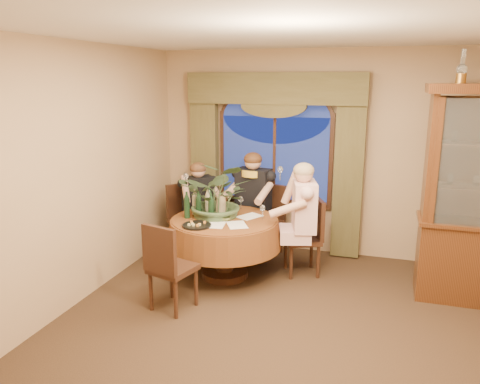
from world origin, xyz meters
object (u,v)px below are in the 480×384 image
(oil_lamp_left, at_px, (462,66))
(wine_bottle_2, at_px, (208,202))
(chair_front_left, at_px, (173,266))
(person_scarf, at_px, (253,204))
(olive_bowl, at_px, (225,219))
(person_pink, at_px, (304,221))
(stoneware_vase, at_px, (221,206))
(dining_table, at_px, (225,248))
(wine_bottle_1, at_px, (195,202))
(wine_bottle_5, at_px, (199,204))
(person_back, at_px, (198,208))
(chair_back_right, at_px, (265,221))
(wine_bottle_0, at_px, (210,200))
(wine_bottle_4, at_px, (187,205))
(wine_bottle_3, at_px, (211,207))
(chair_right, at_px, (302,237))
(centerpiece_plant, at_px, (219,169))
(chair_back, at_px, (187,220))

(oil_lamp_left, height_order, wine_bottle_2, oil_lamp_left)
(chair_front_left, bearing_deg, person_scarf, 93.04)
(wine_bottle_2, bearing_deg, olive_bowl, -28.91)
(person_pink, bearing_deg, stoneware_vase, 83.00)
(dining_table, bearing_deg, wine_bottle_1, 171.12)
(wine_bottle_2, relative_size, wine_bottle_5, 1.00)
(person_back, distance_m, olive_bowl, 1.02)
(wine_bottle_2, bearing_deg, chair_back_right, 56.76)
(wine_bottle_0, height_order, wine_bottle_4, same)
(oil_lamp_left, xyz_separation_m, wine_bottle_3, (-2.64, -0.32, -1.62))
(wine_bottle_4, bearing_deg, wine_bottle_2, 44.09)
(chair_right, xyz_separation_m, wine_bottle_0, (-1.16, -0.18, 0.44))
(chair_back_right, distance_m, stoneware_vase, 0.96)
(chair_right, distance_m, wine_bottle_2, 1.26)
(oil_lamp_left, height_order, wine_bottle_3, oil_lamp_left)
(olive_bowl, xyz_separation_m, wine_bottle_1, (-0.44, 0.13, 0.14))
(person_scarf, relative_size, olive_bowl, 9.55)
(oil_lamp_left, relative_size, wine_bottle_4, 1.03)
(wine_bottle_0, xyz_separation_m, wine_bottle_2, (0.02, -0.11, 0.00))
(oil_lamp_left, bearing_deg, wine_bottle_0, -179.27)
(wine_bottle_0, bearing_deg, stoneware_vase, -26.10)
(oil_lamp_left, xyz_separation_m, chair_back_right, (-2.22, 0.67, -2.05))
(centerpiece_plant, distance_m, wine_bottle_4, 0.59)
(chair_back_right, relative_size, wine_bottle_5, 2.91)
(person_pink, height_order, person_back, person_pink)
(person_scarf, distance_m, wine_bottle_3, 0.99)
(wine_bottle_3, bearing_deg, chair_right, 24.48)
(person_pink, bearing_deg, oil_lamp_left, -107.15)
(wine_bottle_4, bearing_deg, wine_bottle_5, 35.04)
(dining_table, height_order, person_pink, person_pink)
(chair_back, bearing_deg, chair_right, 120.70)
(olive_bowl, height_order, wine_bottle_0, wine_bottle_0)
(chair_back_right, relative_size, wine_bottle_2, 2.91)
(person_scarf, xyz_separation_m, stoneware_vase, (-0.20, -0.75, 0.16))
(stoneware_vase, relative_size, wine_bottle_1, 0.80)
(person_pink, height_order, wine_bottle_0, person_pink)
(oil_lamp_left, bearing_deg, stoneware_vase, -177.18)
(wine_bottle_0, distance_m, wine_bottle_1, 0.20)
(oil_lamp_left, height_order, chair_front_left, oil_lamp_left)
(wine_bottle_2, relative_size, wine_bottle_3, 1.00)
(chair_front_left, relative_size, wine_bottle_0, 2.91)
(wine_bottle_1, bearing_deg, wine_bottle_5, -45.03)
(chair_right, distance_m, person_scarf, 0.94)
(wine_bottle_4, bearing_deg, chair_back_right, 53.99)
(person_pink, height_order, wine_bottle_2, person_pink)
(wine_bottle_4, bearing_deg, dining_table, 12.71)
(chair_back_right, relative_size, person_scarf, 0.66)
(stoneware_vase, distance_m, wine_bottle_1, 0.33)
(dining_table, bearing_deg, oil_lamp_left, 5.34)
(olive_bowl, bearing_deg, person_scarf, 84.12)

